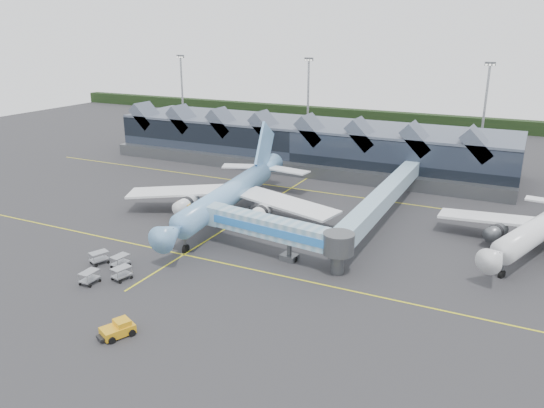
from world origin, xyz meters
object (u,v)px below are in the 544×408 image
at_px(main_airliner, 231,193).
at_px(regional_jet, 542,227).
at_px(fuel_truck, 189,203).
at_px(jet_bridge, 283,232).
at_px(pushback_tug, 118,329).

relative_size(main_airliner, regional_jet, 1.36).
distance_m(regional_jet, fuel_truck, 53.86).
distance_m(regional_jet, jet_bridge, 35.92).
xyz_separation_m(main_airliner, regional_jet, (45.87, 6.50, -0.52)).
relative_size(regional_jet, pushback_tug, 7.90).
relative_size(jet_bridge, pushback_tug, 5.79).
bearing_deg(main_airliner, fuel_truck, -172.93).
bearing_deg(fuel_truck, jet_bridge, -46.24).
height_order(main_airliner, jet_bridge, main_airliner).
bearing_deg(fuel_truck, main_airliner, -8.63).
bearing_deg(regional_jet, pushback_tug, -111.77).
bearing_deg(pushback_tug, jet_bridge, 99.03).
distance_m(main_airliner, fuel_truck, 7.85).
distance_m(main_airliner, jet_bridge, 18.95).
distance_m(main_airliner, pushback_tug, 37.29).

